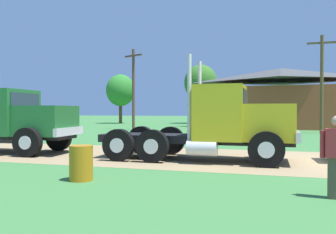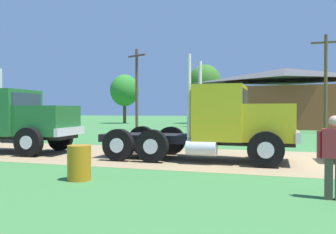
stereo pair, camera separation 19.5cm
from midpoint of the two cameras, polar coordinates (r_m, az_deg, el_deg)
name	(u,v)px [view 1 (the left image)]	position (r m, az deg, el deg)	size (l,w,h in m)	color
ground_plane	(307,162)	(13.30, 21.08, -6.72)	(200.00, 200.00, 0.00)	#3B7539
dirt_track	(307,162)	(13.30, 21.08, -6.70)	(120.00, 6.23, 0.01)	#977F58
truck_foreground_white	(222,124)	(12.68, 8.26, -1.20)	(7.05, 2.70, 3.68)	black
truck_near_right	(9,122)	(16.47, -24.54, -0.71)	(7.87, 3.04, 3.70)	black
visitor_far_side	(230,126)	(18.92, 9.66, -1.44)	(0.48, 0.48, 1.78)	gold
steel_barrel	(81,163)	(9.38, -14.38, -7.17)	(0.60, 0.60, 0.89)	#B27214
shed_building	(281,99)	(38.19, 17.58, 2.77)	(14.14, 8.81, 6.13)	brown
utility_pole_near	(133,87)	(33.11, -5.75, 4.85)	(2.06, 1.05, 7.46)	brown
utility_pole_far	(322,81)	(30.19, 23.33, 5.32)	(2.20, 0.26, 7.65)	brown
tree_left	(120,90)	(49.43, -7.76, 4.25)	(3.97, 3.97, 6.75)	#513823
tree_mid	(201,83)	(48.90, 5.17, 5.48)	(4.51, 4.51, 8.06)	#513823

